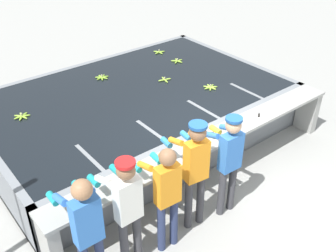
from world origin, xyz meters
TOP-DOWN VIEW (x-y plane):
  - ground_plane at (0.00, 0.00)m, footprint 80.00×80.00m
  - wash_tank at (0.00, 2.26)m, footprint 5.58×3.65m
  - work_ledge at (0.00, 0.23)m, footprint 5.58×0.45m
  - worker_0 at (-2.41, -0.32)m, footprint 0.41×0.72m
  - worker_1 at (-1.87, -0.29)m, footprint 0.41×0.72m
  - worker_2 at (-1.31, -0.34)m, footprint 0.44×0.72m
  - worker_3 at (-0.76, -0.26)m, footprint 0.47×0.74m
  - worker_4 at (-0.21, -0.36)m, footprint 0.43×0.73m
  - banana_bunch_floating_0 at (1.23, 1.48)m, footprint 0.28×0.28m
  - banana_bunch_floating_1 at (-2.00, 2.68)m, footprint 0.28×0.28m
  - banana_bunch_floating_2 at (-0.17, 3.16)m, footprint 0.28×0.27m
  - banana_bunch_floating_3 at (1.55, 2.86)m, footprint 0.27×0.28m
  - banana_bunch_floating_4 at (0.75, 2.29)m, footprint 0.28×0.28m
  - banana_bunch_floating_5 at (1.57, 3.53)m, footprint 0.28×0.27m
  - knife_0 at (0.17, 0.28)m, footprint 0.26×0.27m
  - knife_1 at (1.19, 0.26)m, footprint 0.30×0.23m

SIDE VIEW (x-z plane):
  - ground_plane at x=0.00m, z-range 0.00..0.00m
  - wash_tank at x=0.00m, z-range -0.01..0.88m
  - work_ledge at x=0.00m, z-range 0.21..1.10m
  - knife_0 at x=0.17m, z-range 0.89..0.91m
  - knife_1 at x=1.19m, z-range 0.89..0.91m
  - banana_bunch_floating_0 at x=1.23m, z-range 0.87..0.94m
  - banana_bunch_floating_1 at x=-2.00m, z-range 0.87..0.94m
  - banana_bunch_floating_2 at x=-0.17m, z-range 0.87..0.94m
  - banana_bunch_floating_3 at x=1.55m, z-range 0.87..0.94m
  - banana_bunch_floating_5 at x=1.57m, z-range 0.87..0.94m
  - banana_bunch_floating_4 at x=0.75m, z-range 0.87..0.94m
  - worker_2 at x=-1.31m, z-range 0.16..1.77m
  - worker_4 at x=-0.21m, z-range 0.17..1.82m
  - worker_1 at x=-1.87m, z-range 0.18..1.86m
  - worker_0 at x=-2.41m, z-range 0.18..1.88m
  - worker_3 at x=-0.76m, z-range 0.19..1.90m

